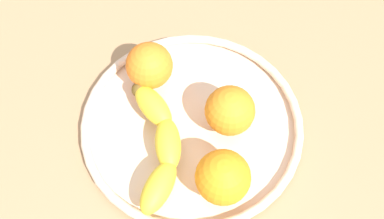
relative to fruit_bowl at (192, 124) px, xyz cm
name	(u,v)px	position (x,y,z in cm)	size (l,w,h in cm)	color
ground_plane	(192,134)	(0.00, 0.00, -2.92)	(126.54, 126.54, 4.00)	#9B7753
fruit_bowl	(192,124)	(0.00, 0.00, 0.00)	(30.03, 30.03, 1.80)	beige
banana	(159,142)	(-1.86, 5.49, 2.53)	(18.87, 9.99, 3.29)	yellow
orange_back_right	(149,65)	(8.58, 2.41, 4.11)	(6.44, 6.44, 6.44)	orange
orange_center	(223,177)	(-10.13, 0.65, 4.25)	(6.72, 6.72, 6.72)	orange
orange_front_right	(230,111)	(-2.32, -4.27, 4.15)	(6.53, 6.53, 6.53)	orange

